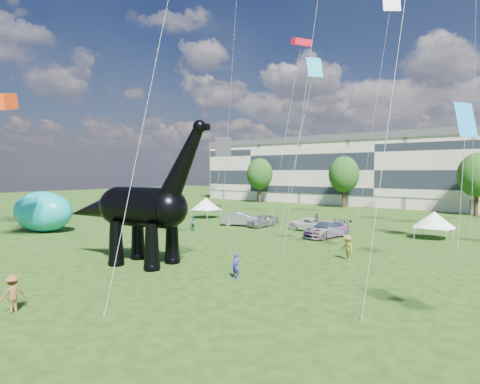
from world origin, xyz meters
The scene contains 14 objects.
ground centered at (0.00, 0.00, 0.00)m, with size 220.00×220.00×0.00m, color #16330C.
terrace_row centered at (-8.00, 62.00, 6.00)m, with size 78.00×11.00×12.00m, color beige.
tree_far_left centered at (-30.00, 53.00, 6.29)m, with size 5.20×5.20×9.44m.
tree_mid_left centered at (-12.00, 53.00, 6.29)m, with size 5.20×5.20×9.44m.
tree_mid_right centered at (8.00, 53.00, 6.29)m, with size 5.20×5.20×9.44m.
dinosaur_sculpture centered at (-5.01, 4.80, 3.74)m, with size 12.12×4.60×9.89m.
car_silver centered at (-8.95, 24.88, 0.71)m, with size 1.67×4.16×1.42m, color #B9B9BE.
car_grey centered at (-11.29, 24.03, 0.80)m, with size 1.69×4.83×1.59m, color gray.
car_white centered at (-2.90, 25.52, 0.69)m, with size 2.28×4.94×1.37m, color silver.
car_dark centered at (0.04, 22.87, 0.78)m, with size 2.19×5.39×1.56m, color #595960.
gazebo_near centered at (8.23, 28.38, 1.81)m, with size 3.72×3.72×2.57m.
gazebo_left centered at (-20.05, 27.14, 1.92)m, with size 4.03×4.03×2.73m.
inflatable_teal centered at (-24.59, 7.39, 2.12)m, with size 6.79×4.24×4.24m, color #0D9A9F.
visitors centered at (-4.87, 15.04, 0.85)m, with size 44.79×39.08×1.80m.
Camera 1 is at (17.57, -11.96, 6.35)m, focal length 30.00 mm.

